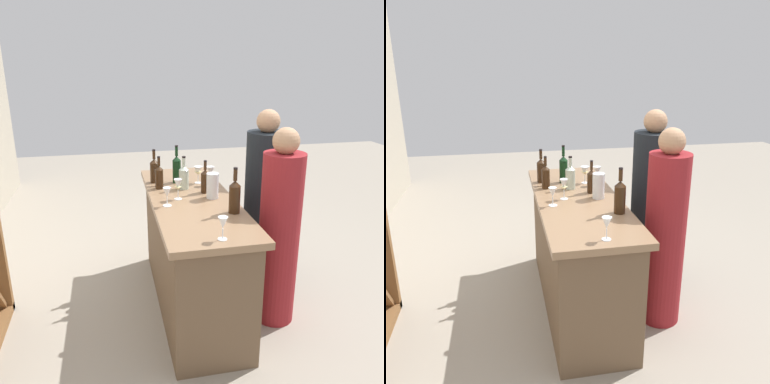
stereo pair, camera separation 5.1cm
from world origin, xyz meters
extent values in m
plane|color=#9E9384|center=(0.00, 0.00, 0.00)|extent=(12.00, 12.00, 0.00)
cube|color=brown|center=(0.00, 0.00, 0.46)|extent=(1.73, 0.58, 0.92)
cube|color=#8C6B4C|center=(0.00, 0.00, 0.95)|extent=(1.81, 0.66, 0.05)
cylinder|color=#331E0F|center=(-0.38, -0.23, 1.07)|extent=(0.08, 0.08, 0.20)
cone|color=#331E0F|center=(-0.38, -0.23, 1.20)|extent=(0.08, 0.08, 0.04)
cylinder|color=#331E0F|center=(-0.38, -0.23, 1.26)|extent=(0.03, 0.03, 0.09)
cylinder|color=black|center=(-0.38, -0.23, 1.31)|extent=(0.03, 0.03, 0.01)
cylinder|color=#331E0F|center=(0.11, -0.13, 1.05)|extent=(0.07, 0.07, 0.16)
cone|color=#331E0F|center=(0.11, -0.13, 1.15)|extent=(0.07, 0.07, 0.03)
cylinder|color=#331E0F|center=(0.11, -0.13, 1.20)|extent=(0.02, 0.02, 0.07)
cylinder|color=black|center=(0.11, -0.13, 1.24)|extent=(0.03, 0.03, 0.01)
cylinder|color=#B7C6B2|center=(0.24, 0.02, 1.06)|extent=(0.08, 0.08, 0.17)
cone|color=#B7C6B2|center=(0.24, 0.02, 1.16)|extent=(0.08, 0.08, 0.03)
cylinder|color=#B7C6B2|center=(0.24, 0.02, 1.21)|extent=(0.03, 0.03, 0.07)
cylinder|color=black|center=(0.24, 0.02, 1.25)|extent=(0.03, 0.03, 0.01)
cylinder|color=#331E0F|center=(0.30, 0.22, 1.06)|extent=(0.07, 0.07, 0.17)
cone|color=#331E0F|center=(0.30, 0.22, 1.16)|extent=(0.07, 0.07, 0.03)
cylinder|color=#331E0F|center=(0.30, 0.22, 1.21)|extent=(0.02, 0.02, 0.07)
cylinder|color=black|center=(0.30, 0.22, 1.25)|extent=(0.03, 0.03, 0.01)
cylinder|color=black|center=(0.44, 0.05, 1.07)|extent=(0.07, 0.07, 0.20)
cone|color=black|center=(0.44, 0.05, 1.20)|extent=(0.07, 0.07, 0.04)
cylinder|color=black|center=(0.44, 0.05, 1.26)|extent=(0.03, 0.03, 0.09)
cylinder|color=black|center=(0.44, 0.05, 1.31)|extent=(0.03, 0.03, 0.01)
cylinder|color=#331E0F|center=(0.49, 0.24, 1.06)|extent=(0.08, 0.08, 0.18)
cone|color=#331E0F|center=(0.49, 0.24, 1.17)|extent=(0.08, 0.08, 0.03)
cylinder|color=#331E0F|center=(0.49, 0.24, 1.23)|extent=(0.03, 0.03, 0.08)
cylinder|color=black|center=(0.49, 0.24, 1.27)|extent=(0.03, 0.03, 0.01)
cylinder|color=white|center=(0.31, -0.23, 0.97)|extent=(0.07, 0.07, 0.00)
cylinder|color=white|center=(0.31, -0.23, 1.02)|extent=(0.01, 0.01, 0.08)
cone|color=white|center=(0.31, -0.23, 1.10)|extent=(0.07, 0.07, 0.08)
cylinder|color=white|center=(0.38, -0.14, 0.97)|extent=(0.06, 0.06, 0.00)
cylinder|color=white|center=(0.38, -0.14, 1.01)|extent=(0.01, 0.01, 0.08)
cone|color=white|center=(0.38, -0.14, 1.09)|extent=(0.08, 0.08, 0.07)
cone|color=beige|center=(0.38, -0.14, 1.07)|extent=(0.07, 0.07, 0.03)
cylinder|color=white|center=(-0.79, -0.02, 0.97)|extent=(0.06, 0.06, 0.00)
cylinder|color=white|center=(-0.79, -0.02, 1.01)|extent=(0.01, 0.01, 0.07)
cone|color=white|center=(-0.79, -0.02, 1.09)|extent=(0.06, 0.06, 0.08)
cylinder|color=white|center=(-0.01, 0.11, 0.97)|extent=(0.06, 0.06, 0.00)
cylinder|color=white|center=(-0.01, 0.11, 1.01)|extent=(0.01, 0.01, 0.08)
cone|color=white|center=(-0.01, 0.11, 1.10)|extent=(0.06, 0.06, 0.09)
cone|color=beige|center=(-0.01, 0.11, 1.06)|extent=(0.05, 0.05, 0.02)
cylinder|color=white|center=(0.39, 0.22, 0.97)|extent=(0.06, 0.06, 0.00)
cylinder|color=white|center=(0.39, 0.22, 1.01)|extent=(0.01, 0.01, 0.06)
cone|color=white|center=(0.39, 0.22, 1.08)|extent=(0.06, 0.06, 0.08)
cylinder|color=white|center=(-0.14, 0.22, 0.97)|extent=(0.07, 0.07, 0.00)
cylinder|color=white|center=(-0.14, 0.22, 1.01)|extent=(0.01, 0.01, 0.07)
cone|color=white|center=(-0.14, 0.22, 1.08)|extent=(0.06, 0.06, 0.08)
cylinder|color=silver|center=(-0.03, -0.16, 1.08)|extent=(0.10, 0.10, 0.21)
cylinder|color=black|center=(0.32, -0.75, 0.71)|extent=(0.42, 0.42, 1.42)
sphere|color=tan|center=(0.32, -0.75, 1.52)|extent=(0.21, 0.21, 0.21)
cylinder|color=maroon|center=(-0.34, -0.62, 0.69)|extent=(0.38, 0.38, 1.39)
sphere|color=tan|center=(-0.34, -0.62, 1.48)|extent=(0.20, 0.20, 0.20)
camera|label=1|loc=(-2.94, 0.63, 2.04)|focal=37.16mm
camera|label=2|loc=(-2.95, 0.58, 2.04)|focal=37.16mm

